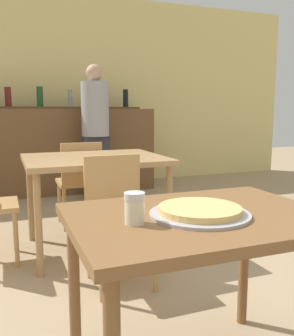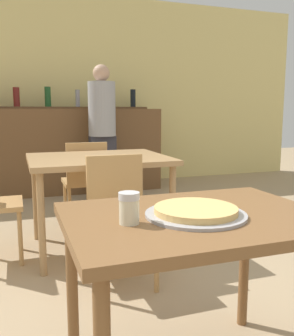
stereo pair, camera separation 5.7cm
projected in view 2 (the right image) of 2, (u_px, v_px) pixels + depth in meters
wall_back at (60, 91)px, 5.50m from camera, size 8.00×0.05×2.80m
dining_table_near at (195, 236)px, 1.46m from camera, size 1.00×0.73×0.73m
dining_table_far at (99, 166)px, 2.99m from camera, size 1.08×0.90×0.76m
bar_counter at (66, 151)px, 5.16m from camera, size 2.60×0.56×1.14m
bar_back_shelf at (60, 104)px, 5.18m from camera, size 2.39×0.24×0.33m
chair_far_side_front at (119, 209)px, 2.43m from camera, size 0.40×0.40×0.83m
chair_far_side_back at (85, 177)px, 3.60m from camera, size 0.40×0.40×0.83m
pizza_tray at (196, 212)px, 1.42m from camera, size 0.39×0.39×0.04m
cheese_shaker at (129, 208)px, 1.31m from camera, size 0.08×0.08×0.11m
person_standing at (102, 127)px, 4.69m from camera, size 0.34×0.34×1.68m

